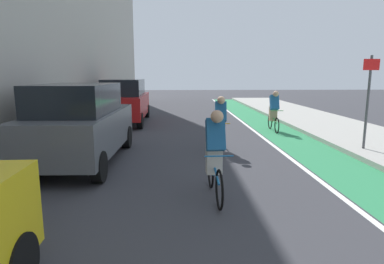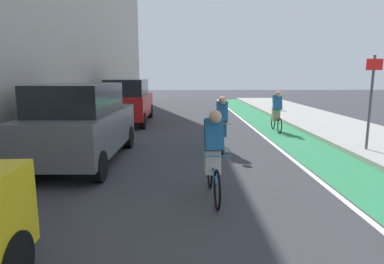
{
  "view_description": "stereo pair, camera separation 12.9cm",
  "coord_description": "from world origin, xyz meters",
  "px_view_note": "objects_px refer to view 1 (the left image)",
  "views": [
    {
      "loc": [
        -0.57,
        1.59,
        2.21
      ],
      "look_at": [
        -0.29,
        8.74,
        0.94
      ],
      "focal_mm": 30.5,
      "sensor_mm": 36.0,
      "label": 1
    },
    {
      "loc": [
        -0.44,
        1.59,
        2.21
      ],
      "look_at": [
        -0.29,
        8.74,
        0.94
      ],
      "focal_mm": 30.5,
      "sensor_mm": 36.0,
      "label": 2
    }
  ],
  "objects_px": {
    "parked_suv_gray": "(80,123)",
    "cyclist_mid": "(215,152)",
    "cyclist_trailing": "(220,122)",
    "parked_suv_red": "(125,101)",
    "street_sign_post": "(368,94)",
    "cyclist_far": "(274,110)"
  },
  "relations": [
    {
      "from": "parked_suv_gray",
      "to": "street_sign_post",
      "type": "xyz_separation_m",
      "value": [
        7.67,
        0.68,
        0.66
      ]
    },
    {
      "from": "cyclist_mid",
      "to": "cyclist_trailing",
      "type": "relative_size",
      "value": 1.01
    },
    {
      "from": "parked_suv_gray",
      "to": "street_sign_post",
      "type": "distance_m",
      "value": 7.73
    },
    {
      "from": "parked_suv_gray",
      "to": "cyclist_mid",
      "type": "relative_size",
      "value": 2.53
    },
    {
      "from": "cyclist_mid",
      "to": "cyclist_far",
      "type": "relative_size",
      "value": 1.04
    },
    {
      "from": "cyclist_mid",
      "to": "street_sign_post",
      "type": "distance_m",
      "value": 5.63
    },
    {
      "from": "parked_suv_gray",
      "to": "parked_suv_red",
      "type": "distance_m",
      "value": 6.84
    },
    {
      "from": "street_sign_post",
      "to": "cyclist_trailing",
      "type": "bearing_deg",
      "value": 173.58
    },
    {
      "from": "parked_suv_red",
      "to": "cyclist_trailing",
      "type": "xyz_separation_m",
      "value": [
        3.65,
        -5.7,
        -0.17
      ]
    },
    {
      "from": "parked_suv_gray",
      "to": "cyclist_trailing",
      "type": "xyz_separation_m",
      "value": [
        3.65,
        1.14,
        -0.17
      ]
    },
    {
      "from": "parked_suv_gray",
      "to": "cyclist_mid",
      "type": "distance_m",
      "value": 3.97
    },
    {
      "from": "parked_suv_red",
      "to": "cyclist_far",
      "type": "bearing_deg",
      "value": -21.38
    },
    {
      "from": "parked_suv_gray",
      "to": "street_sign_post",
      "type": "bearing_deg",
      "value": 5.09
    },
    {
      "from": "street_sign_post",
      "to": "cyclist_far",
      "type": "bearing_deg",
      "value": 111.97
    },
    {
      "from": "cyclist_far",
      "to": "street_sign_post",
      "type": "xyz_separation_m",
      "value": [
        1.51,
        -3.75,
        0.84
      ]
    },
    {
      "from": "cyclist_trailing",
      "to": "cyclist_far",
      "type": "relative_size",
      "value": 1.03
    },
    {
      "from": "parked_suv_gray",
      "to": "cyclist_mid",
      "type": "xyz_separation_m",
      "value": [
        3.09,
        -2.48,
        -0.17
      ]
    },
    {
      "from": "cyclist_far",
      "to": "parked_suv_red",
      "type": "bearing_deg",
      "value": 158.62
    },
    {
      "from": "cyclist_trailing",
      "to": "parked_suv_gray",
      "type": "bearing_deg",
      "value": -162.71
    },
    {
      "from": "parked_suv_red",
      "to": "street_sign_post",
      "type": "relative_size",
      "value": 1.84
    },
    {
      "from": "cyclist_trailing",
      "to": "street_sign_post",
      "type": "height_order",
      "value": "street_sign_post"
    },
    {
      "from": "parked_suv_gray",
      "to": "cyclist_mid",
      "type": "height_order",
      "value": "parked_suv_gray"
    }
  ]
}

